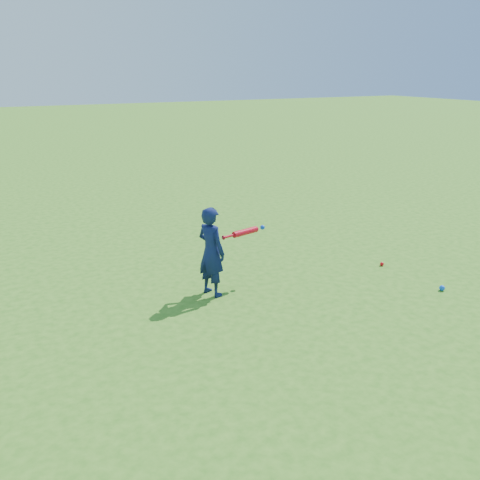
{
  "coord_description": "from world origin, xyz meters",
  "views": [
    {
      "loc": [
        -2.45,
        -5.69,
        2.87
      ],
      "look_at": [
        0.72,
        0.41,
        0.65
      ],
      "focal_mm": 40.0,
      "sensor_mm": 36.0,
      "label": 1
    }
  ],
  "objects_px": {
    "ground_ball_blue": "(442,288)",
    "bat_swing": "(247,232)",
    "ground_ball_red": "(382,264)",
    "child": "(211,252)"
  },
  "relations": [
    {
      "from": "ground_ball_red",
      "to": "child",
      "type": "bearing_deg",
      "value": 175.28
    },
    {
      "from": "ground_ball_red",
      "to": "ground_ball_blue",
      "type": "height_order",
      "value": "ground_ball_blue"
    },
    {
      "from": "ground_ball_blue",
      "to": "bat_swing",
      "type": "xyz_separation_m",
      "value": [
        -2.23,
        1.43,
        0.72
      ]
    },
    {
      "from": "ground_ball_blue",
      "to": "bat_swing",
      "type": "relative_size",
      "value": 0.1
    },
    {
      "from": "ground_ball_red",
      "to": "bat_swing",
      "type": "distance_m",
      "value": 2.3
    },
    {
      "from": "child",
      "to": "bat_swing",
      "type": "height_order",
      "value": "child"
    },
    {
      "from": "ground_ball_blue",
      "to": "bat_swing",
      "type": "bearing_deg",
      "value": 147.38
    },
    {
      "from": "ground_ball_red",
      "to": "bat_swing",
      "type": "height_order",
      "value": "bat_swing"
    },
    {
      "from": "bat_swing",
      "to": "child",
      "type": "bearing_deg",
      "value": 175.36
    },
    {
      "from": "child",
      "to": "ground_ball_blue",
      "type": "bearing_deg",
      "value": -134.49
    }
  ]
}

